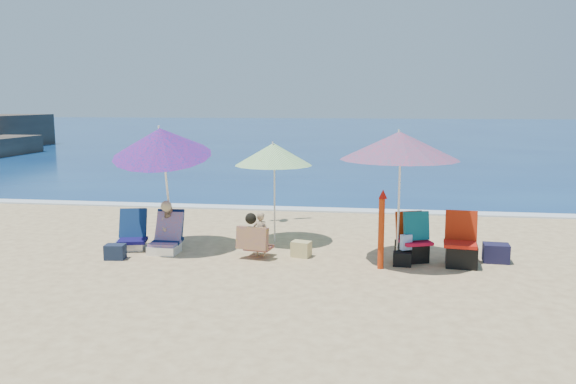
# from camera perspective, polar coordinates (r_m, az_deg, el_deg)

# --- Properties ---
(ground) EXTENTS (120.00, 120.00, 0.00)m
(ground) POSITION_cam_1_polar(r_m,az_deg,el_deg) (9.40, 0.93, -7.62)
(ground) COLOR #D8BC84
(ground) RESTS_ON ground
(sea) EXTENTS (120.00, 80.00, 0.12)m
(sea) POSITION_cam_1_polar(r_m,az_deg,el_deg) (54.02, 7.13, 5.97)
(sea) COLOR navy
(sea) RESTS_ON ground
(foam) EXTENTS (120.00, 0.50, 0.04)m
(foam) POSITION_cam_1_polar(r_m,az_deg,el_deg) (14.33, 3.56, -1.77)
(foam) COLOR white
(foam) RESTS_ON ground
(umbrella_turquoise) EXTENTS (2.19, 2.19, 2.24)m
(umbrella_turquoise) POSITION_cam_1_polar(r_m,az_deg,el_deg) (9.60, 10.98, 4.53)
(umbrella_turquoise) COLOR silver
(umbrella_turquoise) RESTS_ON ground
(umbrella_striped) EXTENTS (1.91, 1.91, 1.95)m
(umbrella_striped) POSITION_cam_1_polar(r_m,az_deg,el_deg) (10.83, -1.45, 3.75)
(umbrella_striped) COLOR silver
(umbrella_striped) RESTS_ON ground
(umbrella_blue) EXTENTS (1.93, 1.99, 2.41)m
(umbrella_blue) POSITION_cam_1_polar(r_m,az_deg,el_deg) (10.48, -12.46, 4.85)
(umbrella_blue) COLOR white
(umbrella_blue) RESTS_ON ground
(furled_umbrella) EXTENTS (0.15, 0.15, 1.30)m
(furled_umbrella) POSITION_cam_1_polar(r_m,az_deg,el_deg) (9.37, 9.25, -3.29)
(furled_umbrella) COLOR #B2300C
(furled_umbrella) RESTS_ON ground
(chair_navy) EXTENTS (0.67, 0.75, 0.71)m
(chair_navy) POSITION_cam_1_polar(r_m,az_deg,el_deg) (11.00, -15.25, -4.47)
(chair_navy) COLOR #100C46
(chair_navy) RESTS_ON ground
(chair_rainbow) EXTENTS (0.51, 0.63, 0.69)m
(chair_rainbow) POSITION_cam_1_polar(r_m,az_deg,el_deg) (10.58, -12.03, -4.91)
(chair_rainbow) COLOR #D7554C
(chair_rainbow) RESTS_ON ground
(camp_chair_left) EXTENTS (0.58, 0.60, 0.90)m
(camp_chair_left) POSITION_cam_1_polar(r_m,az_deg,el_deg) (9.91, 16.78, -5.53)
(camp_chair_left) COLOR red
(camp_chair_left) RESTS_ON ground
(camp_chair_right) EXTENTS (0.64, 0.67, 0.88)m
(camp_chair_right) POSITION_cam_1_polar(r_m,az_deg,el_deg) (9.97, 12.21, -4.97)
(camp_chair_right) COLOR #BA0D2A
(camp_chair_right) RESTS_ON ground
(person_center) EXTENTS (0.61, 0.58, 0.80)m
(person_center) POSITION_cam_1_polar(r_m,az_deg,el_deg) (9.98, -3.09, -4.34)
(person_center) COLOR tan
(person_center) RESTS_ON ground
(person_left) EXTENTS (0.56, 0.63, 0.91)m
(person_left) POSITION_cam_1_polar(r_m,az_deg,el_deg) (10.77, -11.68, -3.40)
(person_left) COLOR tan
(person_left) RESTS_ON ground
(bag_navy_a) EXTENTS (0.36, 0.27, 0.26)m
(bag_navy_a) POSITION_cam_1_polar(r_m,az_deg,el_deg) (10.36, -16.75, -5.70)
(bag_navy_a) COLOR #182236
(bag_navy_a) RESTS_ON ground
(bag_tan) EXTENTS (0.37, 0.30, 0.27)m
(bag_tan) POSITION_cam_1_polar(r_m,az_deg,el_deg) (10.08, 1.32, -5.67)
(bag_tan) COLOR tan
(bag_tan) RESTS_ON ground
(bag_navy_b) EXTENTS (0.44, 0.34, 0.31)m
(bag_navy_b) POSITION_cam_1_polar(r_m,az_deg,el_deg) (10.36, 19.90, -5.70)
(bag_navy_b) COLOR #181732
(bag_navy_b) RESTS_ON ground
(bag_black_b) EXTENTS (0.31, 0.22, 0.23)m
(bag_black_b) POSITION_cam_1_polar(r_m,az_deg,el_deg) (9.73, 11.25, -6.53)
(bag_black_b) COLOR black
(bag_black_b) RESTS_ON ground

